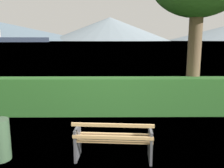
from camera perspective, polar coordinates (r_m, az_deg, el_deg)
name	(u,v)px	position (r m, az deg, el deg)	size (l,w,h in m)	color
ground_plane	(114,158)	(5.22, 0.36, -17.18)	(1400.00, 1400.00, 0.00)	olive
water_surface	(110,42)	(312.12, -0.51, 10.00)	(620.00, 620.00, 0.00)	#7A99A8
park_bench	(113,140)	(4.98, 0.32, -13.19)	(1.60, 0.69, 0.87)	tan
hedge_row	(112,96)	(7.83, 0.03, -2.93)	(13.00, 0.61, 1.22)	#285B23
cargo_ship_large	(11,38)	(272.23, -22.84, 10.02)	(65.81, 26.55, 15.07)	#2D384C
distant_hills	(96,31)	(568.50, -3.93, 12.48)	(966.03, 430.94, 50.64)	slate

